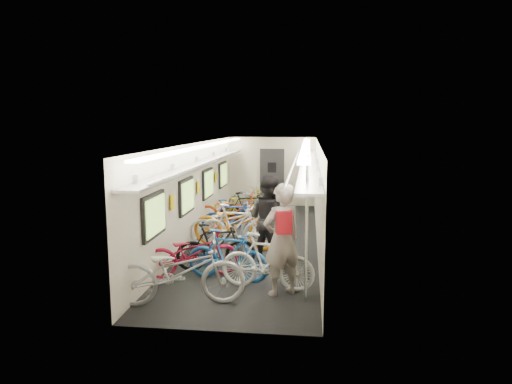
% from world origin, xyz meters
% --- Properties ---
extents(train_car_shell, '(10.00, 10.00, 10.00)m').
position_xyz_m(train_car_shell, '(-0.36, 0.71, 1.66)').
color(train_car_shell, black).
rests_on(train_car_shell, ground).
extents(bicycle_0, '(2.21, 1.17, 1.10)m').
position_xyz_m(bicycle_0, '(-0.74, -4.13, 0.55)').
color(bicycle_0, '#A09FA4').
rests_on(bicycle_0, ground).
extents(bicycle_1, '(1.64, 0.77, 0.95)m').
position_xyz_m(bicycle_1, '(-0.19, -2.92, 0.48)').
color(bicycle_1, '#1C5AAB').
rests_on(bicycle_1, ground).
extents(bicycle_2, '(1.87, 1.18, 0.93)m').
position_xyz_m(bicycle_2, '(-0.87, -2.80, 0.46)').
color(bicycle_2, maroon).
rests_on(bicycle_2, ground).
extents(bicycle_3, '(1.63, 0.82, 0.95)m').
position_xyz_m(bicycle_3, '(-0.51, -2.36, 0.47)').
color(bicycle_3, black).
rests_on(bicycle_3, ground).
extents(bicycle_4, '(2.24, 1.21, 1.12)m').
position_xyz_m(bicycle_4, '(-0.41, -0.67, 0.56)').
color(bicycle_4, orange).
rests_on(bicycle_4, ground).
extents(bicycle_5, '(1.78, 0.80, 1.03)m').
position_xyz_m(bicycle_5, '(-0.40, -0.73, 0.52)').
color(bicycle_5, silver).
rests_on(bicycle_5, ground).
extents(bicycle_6, '(1.95, 1.08, 0.97)m').
position_xyz_m(bicycle_6, '(-0.64, -0.33, 0.49)').
color(bicycle_6, silver).
rests_on(bicycle_6, ground).
extents(bicycle_7, '(1.66, 0.60, 0.98)m').
position_xyz_m(bicycle_7, '(-0.63, 0.26, 0.49)').
color(bicycle_7, navy).
rests_on(bicycle_7, ground).
extents(bicycle_8, '(2.01, 0.70, 1.06)m').
position_xyz_m(bicycle_8, '(-0.77, 1.00, 0.53)').
color(bicycle_8, '#9B3311').
rests_on(bicycle_8, ground).
extents(bicycle_9, '(1.62, 0.73, 0.94)m').
position_xyz_m(bicycle_9, '(-0.45, 1.78, 0.47)').
color(bicycle_9, black).
rests_on(bicycle_9, ground).
extents(bicycle_10, '(1.87, 1.14, 0.93)m').
position_xyz_m(bicycle_10, '(-0.71, 2.46, 0.46)').
color(bicycle_10, '#B99E11').
rests_on(bicycle_10, ground).
extents(bicycle_11, '(1.71, 0.70, 1.00)m').
position_xyz_m(bicycle_11, '(0.58, -3.28, 0.50)').
color(bicycle_11, white).
rests_on(bicycle_11, ground).
extents(bicycle_12, '(1.81, 1.07, 0.90)m').
position_xyz_m(bicycle_12, '(-0.49, 3.28, 0.45)').
color(bicycle_12, slate).
rests_on(bicycle_12, ground).
extents(bicycle_14, '(2.07, 1.21, 1.03)m').
position_xyz_m(bicycle_14, '(-0.29, 4.10, 0.51)').
color(bicycle_14, slate).
rests_on(bicycle_14, ground).
extents(passenger_near, '(0.83, 0.77, 1.90)m').
position_xyz_m(passenger_near, '(0.84, -3.50, 0.95)').
color(passenger_near, gray).
rests_on(passenger_near, ground).
extents(passenger_mid, '(1.10, 1.00, 1.82)m').
position_xyz_m(passenger_mid, '(0.44, -1.63, 0.91)').
color(passenger_mid, black).
rests_on(passenger_mid, ground).
extents(backpack, '(0.28, 0.19, 0.38)m').
position_xyz_m(backpack, '(0.88, -3.64, 1.28)').
color(backpack, '#A7101B').
rests_on(backpack, passenger_near).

